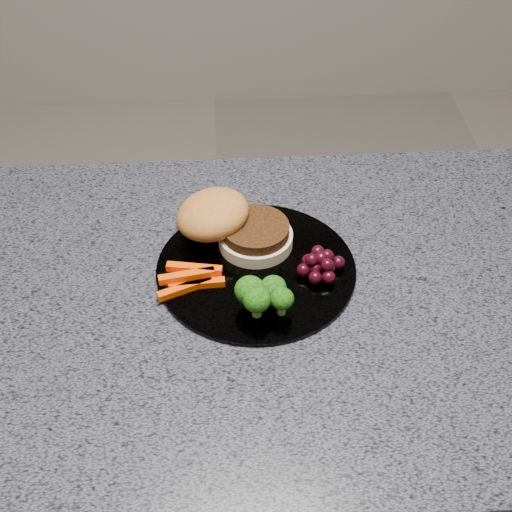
{
  "coord_description": "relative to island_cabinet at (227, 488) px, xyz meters",
  "views": [
    {
      "loc": [
        0.01,
        -0.62,
        1.55
      ],
      "look_at": [
        0.05,
        0.05,
        0.93
      ],
      "focal_mm": 50.0,
      "sensor_mm": 36.0,
      "label": 1
    }
  ],
  "objects": [
    {
      "name": "island_cabinet",
      "position": [
        0.0,
        0.0,
        0.0
      ],
      "size": [
        1.2,
        0.6,
        0.86
      ],
      "primitive_type": "cube",
      "color": "#51361B",
      "rests_on": "ground"
    },
    {
      "name": "countertop",
      "position": [
        0.0,
        0.0,
        0.45
      ],
      "size": [
        1.2,
        0.6,
        0.04
      ],
      "primitive_type": "cube",
      "color": "#545560",
      "rests_on": "island_cabinet"
    },
    {
      "name": "plate",
      "position": [
        0.05,
        0.05,
        0.47
      ],
      "size": [
        0.26,
        0.26,
        0.01
      ],
      "primitive_type": "cylinder",
      "color": "white",
      "rests_on": "countertop"
    },
    {
      "name": "burger",
      "position": [
        0.02,
        0.11,
        0.5
      ],
      "size": [
        0.18,
        0.15,
        0.05
      ],
      "rotation": [
        0.0,
        0.0,
        -0.34
      ],
      "color": "beige",
      "rests_on": "plate"
    },
    {
      "name": "carrot_sticks",
      "position": [
        -0.03,
        0.02,
        0.48
      ],
      "size": [
        0.09,
        0.06,
        0.02
      ],
      "rotation": [
        0.0,
        0.0,
        -0.09
      ],
      "color": "#FF4604",
      "rests_on": "plate"
    },
    {
      "name": "broccoli",
      "position": [
        0.06,
        -0.03,
        0.5
      ],
      "size": [
        0.07,
        0.05,
        0.04
      ],
      "rotation": [
        0.0,
        0.0,
        -0.07
      ],
      "color": "olive",
      "rests_on": "plate"
    },
    {
      "name": "grape_bunch",
      "position": [
        0.14,
        0.03,
        0.49
      ],
      "size": [
        0.06,
        0.05,
        0.03
      ],
      "rotation": [
        0.0,
        0.0,
        -0.25
      ],
      "color": "black",
      "rests_on": "plate"
    }
  ]
}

